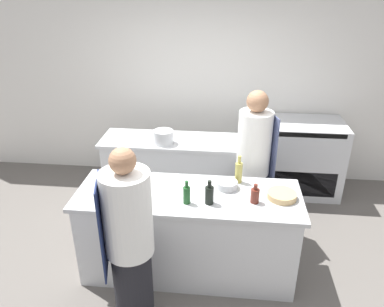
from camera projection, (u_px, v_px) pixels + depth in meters
name	position (u px, v px, depth m)	size (l,w,h in m)	color
ground_plane	(188.00, 267.00, 3.88)	(16.00, 16.00, 0.00)	#605B56
wall_back	(205.00, 82.00, 5.19)	(8.00, 0.06, 2.80)	silver
prep_counter	(188.00, 232.00, 3.69)	(2.12, 0.76, 0.89)	silver
pass_counter	(183.00, 171.00, 4.84)	(2.04, 0.60, 0.89)	silver
oven_range	(303.00, 157.00, 5.09)	(0.99, 0.71, 1.01)	silver
chef_at_prep_near	(129.00, 244.00, 2.94)	(0.43, 0.42, 1.66)	black
chef_at_stove	(253.00, 166.00, 4.08)	(0.41, 0.40, 1.70)	black
bottle_olive_oil	(111.00, 194.00, 3.31)	(0.08, 0.08, 0.25)	silver
bottle_vinegar	(255.00, 195.00, 3.34)	(0.08, 0.08, 0.18)	#5B2319
bottle_wine	(100.00, 199.00, 3.28)	(0.07, 0.07, 0.19)	#2D5175
bottle_cooking_oil	(239.00, 172.00, 3.65)	(0.07, 0.07, 0.29)	#B2A84C
bottle_sauce	(187.00, 194.00, 3.32)	(0.06, 0.06, 0.22)	#19471E
bottle_water	(209.00, 195.00, 3.31)	(0.08, 0.08, 0.23)	black
bowl_mixing_large	(132.00, 176.00, 3.75)	(0.19, 0.19, 0.05)	#B7BABC
bowl_prep_small	(282.00, 195.00, 3.42)	(0.27, 0.27, 0.06)	tan
bowl_ceramic_blue	(227.00, 185.00, 3.58)	(0.20, 0.20, 0.07)	#B7BABC
cup	(115.00, 178.00, 3.67)	(0.08, 0.08, 0.10)	white
stockpot	(163.00, 137.00, 4.52)	(0.24, 0.24, 0.17)	silver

